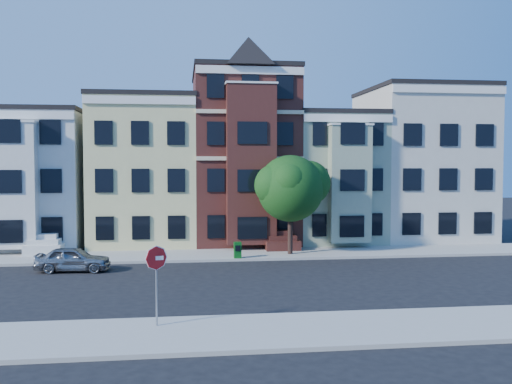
{
  "coord_description": "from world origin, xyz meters",
  "views": [
    {
      "loc": [
        -4.34,
        -26.64,
        5.76
      ],
      "look_at": [
        -0.56,
        2.81,
        4.2
      ],
      "focal_mm": 40.0,
      "sensor_mm": 36.0,
      "label": 1
    }
  ],
  "objects": [
    {
      "name": "near_sidewalk",
      "position": [
        0.0,
        -8.0,
        0.07
      ],
      "size": [
        60.0,
        4.0,
        0.15
      ],
      "primitive_type": "cube",
      "color": "#9E9B93",
      "rests_on": "ground"
    },
    {
      "name": "house_green",
      "position": [
        6.5,
        14.5,
        4.5
      ],
      "size": [
        6.0,
        9.0,
        9.0
      ],
      "primitive_type": "cube",
      "color": "gray",
      "rests_on": "ground"
    },
    {
      "name": "house_yellow",
      "position": [
        -7.0,
        14.5,
        5.0
      ],
      "size": [
        7.0,
        9.0,
        10.0
      ],
      "primitive_type": "cube",
      "color": "beige",
      "rests_on": "ground"
    },
    {
      "name": "newspaper_box",
      "position": [
        -1.2,
        6.3,
        0.62
      ],
      "size": [
        0.43,
        0.39,
        0.94
      ],
      "primitive_type": "cube",
      "rotation": [
        0.0,
        0.0,
        0.02
      ],
      "color": "#0E5A18",
      "rests_on": "far_sidewalk"
    },
    {
      "name": "stop_sign",
      "position": [
        -5.26,
        -7.07,
        1.71
      ],
      "size": [
        0.86,
        0.27,
        3.12
      ],
      "primitive_type": null,
      "rotation": [
        0.0,
        0.0,
        0.18
      ],
      "color": "#A91113",
      "rests_on": "near_sidewalk"
    },
    {
      "name": "house_cream",
      "position": [
        13.5,
        14.5,
        5.5
      ],
      "size": [
        8.0,
        9.0,
        11.0
      ],
      "primitive_type": "cube",
      "color": "beige",
      "rests_on": "ground"
    },
    {
      "name": "ground",
      "position": [
        0.0,
        0.0,
        0.0
      ],
      "size": [
        120.0,
        120.0,
        0.0
      ],
      "primitive_type": "plane",
      "color": "black"
    },
    {
      "name": "far_sidewalk",
      "position": [
        0.0,
        8.0,
        0.07
      ],
      "size": [
        60.0,
        4.0,
        0.15
      ],
      "primitive_type": "cube",
      "color": "#9E9B93",
      "rests_on": "ground"
    },
    {
      "name": "parked_car",
      "position": [
        -10.12,
        4.11,
        0.66
      ],
      "size": [
        3.95,
        1.8,
        1.32
      ],
      "primitive_type": "imported",
      "rotation": [
        0.0,
        0.0,
        1.51
      ],
      "color": "gray",
      "rests_on": "ground"
    },
    {
      "name": "street_tree",
      "position": [
        2.15,
        7.44,
        3.88
      ],
      "size": [
        6.94,
        6.94,
        7.47
      ],
      "primitive_type": null,
      "rotation": [
        0.0,
        0.0,
        -0.08
      ],
      "color": "#1D5219",
      "rests_on": "far_sidewalk"
    },
    {
      "name": "house_white",
      "position": [
        -15.0,
        14.5,
        4.5
      ],
      "size": [
        8.0,
        9.0,
        9.0
      ],
      "primitive_type": "cube",
      "color": "silver",
      "rests_on": "ground"
    },
    {
      "name": "house_brown",
      "position": [
        0.0,
        14.5,
        6.0
      ],
      "size": [
        7.0,
        9.0,
        12.0
      ],
      "primitive_type": "cube",
      "color": "#411B16",
      "rests_on": "ground"
    }
  ]
}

